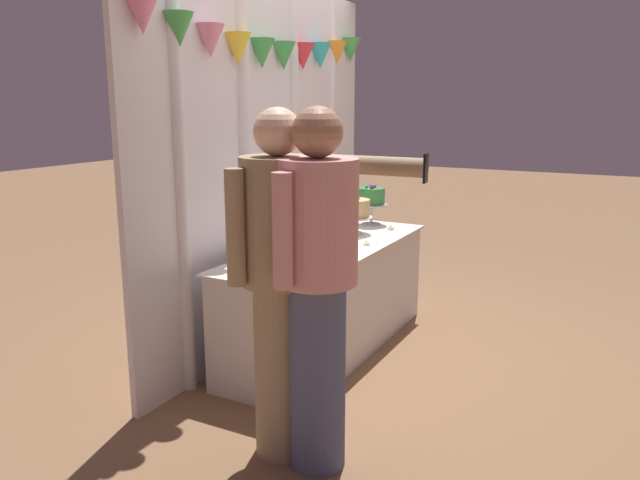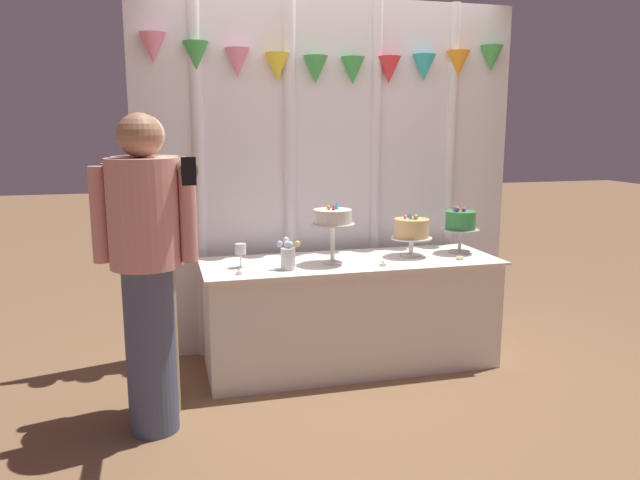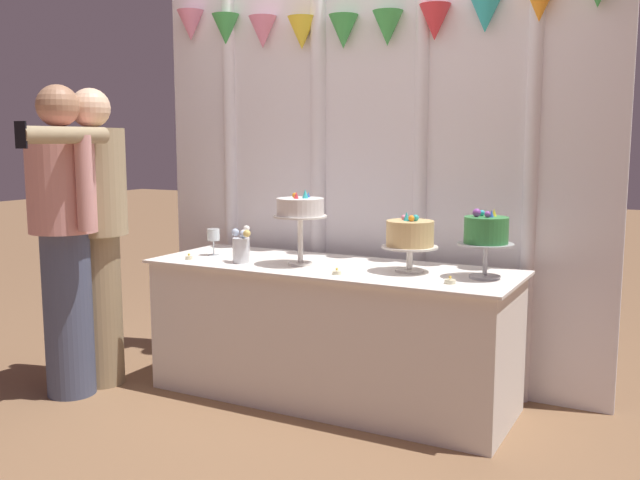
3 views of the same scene
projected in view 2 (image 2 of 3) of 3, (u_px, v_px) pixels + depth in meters
The scene contains 13 objects.
ground_plane at pixel (355, 370), 4.01m from camera, with size 24.00×24.00×0.00m, color #846042.
draped_curtain at pixel (330, 163), 4.30m from camera, with size 2.73×0.17×2.46m.
cake_table at pixel (351, 313), 4.04m from camera, with size 1.95×0.68×0.72m.
cake_display_leftmost at pixel (333, 219), 3.83m from camera, with size 0.28×0.28×0.40m.
cake_display_center at pixel (411, 230), 4.07m from camera, with size 0.28×0.28×0.30m.
cake_display_rightmost at pixel (460, 222), 4.17m from camera, with size 0.26×0.26×0.33m.
wine_glass at pixel (241, 250), 3.75m from camera, with size 0.07×0.07×0.15m.
flower_vase at pixel (288, 255), 3.70m from camera, with size 0.14×0.12×0.19m.
tealight_far_left at pixel (239, 273), 3.59m from camera, with size 0.04×0.04×0.03m.
tealight_near_left at pixel (383, 264), 3.81m from camera, with size 0.05×0.05×0.03m.
tealight_near_right at pixel (460, 258), 3.99m from camera, with size 0.05×0.05×0.04m.
guest_girl_blue_dress at pixel (150, 255), 3.25m from camera, with size 0.47×0.86×1.65m.
guest_man_dark_suit at pixel (146, 264), 3.06m from camera, with size 0.51×0.42×1.65m.
Camera 2 is at (-1.19, -3.60, 1.58)m, focal length 34.04 mm.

